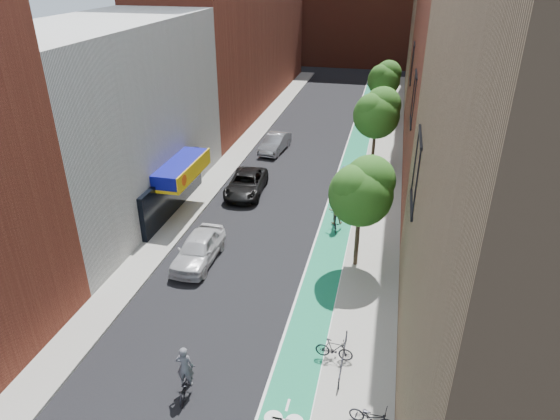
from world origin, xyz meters
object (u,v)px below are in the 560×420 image
Objects in this scene: cyclist_lead at (185,378)px; cyclist_lane_near at (335,215)px; parked_car_black at (246,184)px; parked_car_silver at (275,143)px; cyclist_lane_mid at (357,177)px; cyclist_lane_far at (344,181)px; parked_car_white at (198,249)px.

cyclist_lead is 15.12m from cyclist_lane_near.
parked_car_silver reaches higher than parked_car_black.
cyclist_lane_near is 0.96× the size of cyclist_lane_mid.
cyclist_lead is (2.97, -18.44, 0.00)m from parked_car_black.
cyclist_lane_far is (6.88, -7.33, 0.15)m from parked_car_silver.
parked_car_white is at bearing -84.02° from parked_car_silver.
cyclist_lane_far is (6.88, 11.01, 0.09)m from parked_car_white.
parked_car_white is 9.39m from parked_car_black.
parked_car_black is at bearing -84.02° from parked_car_silver.
cyclist_lane_far is at bearing -109.38° from cyclist_lead.
cyclist_lane_mid is (7.70, -6.16, 0.08)m from parked_car_silver.
parked_car_silver is 9.86m from cyclist_lane_mid.
cyclist_lane_near is at bearing 78.05° from cyclist_lane_mid.
parked_car_silver is 10.06m from cyclist_lane_far.
cyclist_lead reaches higher than parked_car_white.
cyclist_lead is 21.75m from cyclist_lane_mid.
parked_car_white is 0.90× the size of parked_car_black.
parked_car_silver is at bearing -52.94° from cyclist_lane_far.
parked_car_white is 2.23× the size of cyclist_lane_near.
parked_car_silver is at bearing -92.17° from cyclist_lead.
cyclist_lane_near is at bearing -113.61° from cyclist_lead.
cyclist_lane_mid is 1.08× the size of cyclist_lane_far.
parked_car_silver is 14.57m from cyclist_lane_near.
cyclist_lane_far is at bearing 9.41° from parked_car_black.
cyclist_lane_mid is at bearing 16.07° from parked_car_black.
parked_car_black is 7.07m from cyclist_lane_far.
cyclist_lane_mid is (0.75, 6.64, -0.07)m from cyclist_lane_near.
parked_car_white is at bearing -80.18° from cyclist_lead.
parked_car_black is 2.49× the size of cyclist_lane_near.
cyclist_lane_far is at bearing 49.38° from cyclist_lane_mid.
cyclist_lane_mid is 1.43m from cyclist_lane_far.
cyclist_lead is at bearing 72.88° from cyclist_lane_far.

